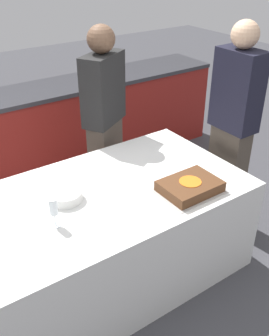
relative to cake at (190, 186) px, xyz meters
The scene contains 9 objects.
ground_plane 0.94m from the cake, 144.87° to the left, with size 14.00×14.00×0.00m, color #424247.
back_counter 2.00m from the cake, 102.99° to the left, with size 4.40×0.58×0.92m.
dining_table 0.68m from the cake, 144.87° to the left, with size 1.87×1.07×0.73m.
cake is the anchor object (origin of this frame).
plate_stack 0.80m from the cake, 152.21° to the left, with size 0.22×0.22×0.06m.
wine_glass 0.89m from the cake, 168.60° to the left, with size 0.07×0.07×0.18m.
side_plate_near_cake 0.31m from the cake, 104.53° to the left, with size 0.19×0.19×0.00m.
person_cutting_cake 1.07m from the cake, 90.00° to the left, with size 0.45×0.38×1.62m.
person_seated_right 0.79m from the cake, 23.70° to the left, with size 0.20×0.36×1.69m.
Camera 1 is at (-1.08, -1.86, 2.16)m, focal length 42.00 mm.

